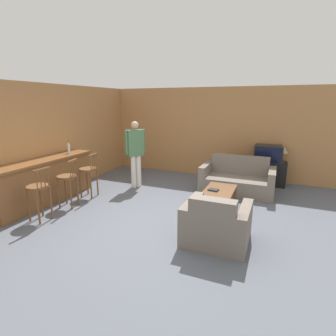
% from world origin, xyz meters
% --- Properties ---
extents(ground_plane, '(24.00, 24.00, 0.00)m').
position_xyz_m(ground_plane, '(0.00, 0.00, 0.00)').
color(ground_plane, '#565B66').
extents(wall_back, '(9.40, 0.08, 2.60)m').
position_xyz_m(wall_back, '(0.00, 3.66, 1.30)').
color(wall_back, '#B27A47').
rests_on(wall_back, ground_plane).
extents(wall_left, '(0.08, 8.66, 2.60)m').
position_xyz_m(wall_left, '(-3.11, 1.33, 1.30)').
color(wall_left, '#B27A47').
rests_on(wall_left, ground_plane).
extents(bar_counter, '(0.55, 2.52, 0.98)m').
position_xyz_m(bar_counter, '(-2.78, 0.01, 0.50)').
color(bar_counter, brown).
rests_on(bar_counter, ground_plane).
extents(bar_chair_near, '(0.42, 0.42, 1.03)m').
position_xyz_m(bar_chair_near, '(-2.13, -0.71, 0.58)').
color(bar_chair_near, brown).
rests_on(bar_chair_near, ground_plane).
extents(bar_chair_mid, '(0.47, 0.47, 1.03)m').
position_xyz_m(bar_chair_mid, '(-2.13, 0.02, 0.58)').
color(bar_chair_mid, brown).
rests_on(bar_chair_mid, ground_plane).
extents(bar_chair_far, '(0.43, 0.43, 1.03)m').
position_xyz_m(bar_chair_far, '(-2.13, 0.70, 0.58)').
color(bar_chair_far, brown).
rests_on(bar_chair_far, ground_plane).
extents(couch_far, '(1.74, 0.94, 0.86)m').
position_xyz_m(couch_far, '(1.03, 2.39, 0.30)').
color(couch_far, '#70665B').
rests_on(couch_far, ground_plane).
extents(armchair_near, '(1.00, 0.89, 0.84)m').
position_xyz_m(armchair_near, '(1.09, -0.24, 0.30)').
color(armchair_near, '#70665B').
rests_on(armchair_near, ground_plane).
extents(coffee_table, '(0.59, 1.01, 0.43)m').
position_xyz_m(coffee_table, '(0.85, 1.10, 0.37)').
color(coffee_table, brown).
rests_on(coffee_table, ground_plane).
extents(tv_unit, '(0.97, 0.49, 0.63)m').
position_xyz_m(tv_unit, '(1.67, 3.35, 0.31)').
color(tv_unit, black).
rests_on(tv_unit, ground_plane).
extents(tv, '(0.71, 0.44, 0.45)m').
position_xyz_m(tv, '(1.67, 3.34, 0.85)').
color(tv, black).
rests_on(tv, tv_unit).
extents(bottle, '(0.07, 0.07, 0.30)m').
position_xyz_m(bottle, '(-2.72, 0.75, 1.12)').
color(bottle, silver).
rests_on(bottle, bar_counter).
extents(book_on_table, '(0.22, 0.17, 0.03)m').
position_xyz_m(book_on_table, '(0.75, 1.02, 0.44)').
color(book_on_table, black).
rests_on(book_on_table, coffee_table).
extents(table_lamp, '(0.26, 0.26, 0.49)m').
position_xyz_m(table_lamp, '(2.01, 3.35, 0.99)').
color(table_lamp, brown).
rests_on(table_lamp, tv_unit).
extents(person_by_window, '(0.39, 0.46, 1.71)m').
position_xyz_m(person_by_window, '(-1.48, 1.77, 0.98)').
color(person_by_window, silver).
rests_on(person_by_window, ground_plane).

